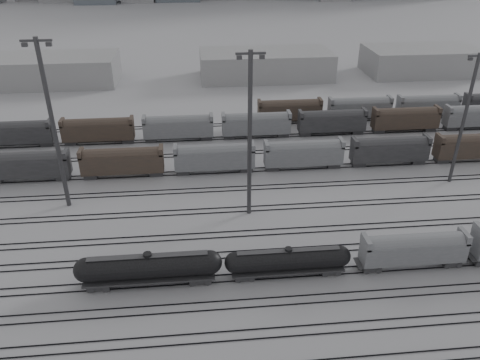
{
  "coord_description": "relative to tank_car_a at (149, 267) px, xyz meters",
  "views": [
    {
      "loc": [
        -12.07,
        -47.24,
        40.77
      ],
      "look_at": [
        -5.3,
        20.85,
        4.0
      ],
      "focal_mm": 35.0,
      "sensor_mm": 36.0,
      "label": 1
    }
  ],
  "objects": [
    {
      "name": "tank_car_a",
      "position": [
        0.0,
        0.0,
        0.0
      ],
      "size": [
        18.81,
        3.13,
        4.65
      ],
      "color": "#27272A",
      "rests_on": "ground"
    },
    {
      "name": "tracks",
      "position": [
        19.0,
        16.5,
        -2.61
      ],
      "size": [
        220.0,
        71.5,
        0.16
      ],
      "color": "black",
      "rests_on": "ground"
    },
    {
      "name": "light_mast_c",
      "position": [
        14.77,
        15.89,
        11.27
      ],
      "size": [
        4.21,
        0.67,
        26.31
      ],
      "color": "#3C3C3E",
      "rests_on": "ground"
    },
    {
      "name": "bg_string_near",
      "position": [
        27.0,
        31.0,
        0.11
      ],
      "size": [
        151.0,
        3.0,
        5.6
      ],
      "color": "slate",
      "rests_on": "ground"
    },
    {
      "name": "warehouse_mid",
      "position": [
        29.0,
        94.0,
        1.31
      ],
      "size": [
        40.0,
        18.0,
        8.0
      ],
      "primitive_type": "cube",
      "color": "#9D9D9F",
      "rests_on": "ground"
    },
    {
      "name": "light_mast_d",
      "position": [
        52.62,
        23.0,
        9.7
      ],
      "size": [
        3.74,
        0.6,
        23.35
      ],
      "color": "#3C3C3E",
      "rests_on": "ground"
    },
    {
      "name": "warehouse_right",
      "position": [
        79.0,
        94.0,
        1.31
      ],
      "size": [
        35.0,
        18.0,
        8.0
      ],
      "primitive_type": "cube",
      "color": "#9D9D9F",
      "rests_on": "ground"
    },
    {
      "name": "tank_car_b",
      "position": [
        18.08,
        0.0,
        -0.29
      ],
      "size": [
        16.79,
        2.8,
        4.15
      ],
      "color": "#27272A",
      "rests_on": "ground"
    },
    {
      "name": "light_mast_b",
      "position": [
        -14.96,
        21.27,
        11.93
      ],
      "size": [
        4.41,
        0.71,
        27.56
      ],
      "color": "#3C3C3E",
      "rests_on": "ground"
    },
    {
      "name": "ground",
      "position": [
        19.0,
        -1.0,
        -2.69
      ],
      "size": [
        900.0,
        900.0,
        0.0
      ],
      "primitive_type": "plane",
      "color": "#B7B7BC",
      "rests_on": "ground"
    },
    {
      "name": "hopper_car_a",
      "position": [
        35.14,
        0.0,
        0.45
      ],
      "size": [
        14.19,
        2.82,
        5.08
      ],
      "color": "#27272A",
      "rests_on": "ground"
    },
    {
      "name": "warehouse_left",
      "position": [
        -41.0,
        94.0,
        1.31
      ],
      "size": [
        50.0,
        18.0,
        8.0
      ],
      "primitive_type": "cube",
      "color": "#9D9D9F",
      "rests_on": "ground"
    },
    {
      "name": "bg_string_far",
      "position": [
        54.5,
        55.0,
        0.11
      ],
      "size": [
        66.0,
        3.0,
        5.6
      ],
      "color": "#44352B",
      "rests_on": "ground"
    },
    {
      "name": "bg_string_mid",
      "position": [
        37.0,
        47.0,
        0.11
      ],
      "size": [
        151.0,
        3.0,
        5.6
      ],
      "color": "#27272A",
      "rests_on": "ground"
    }
  ]
}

